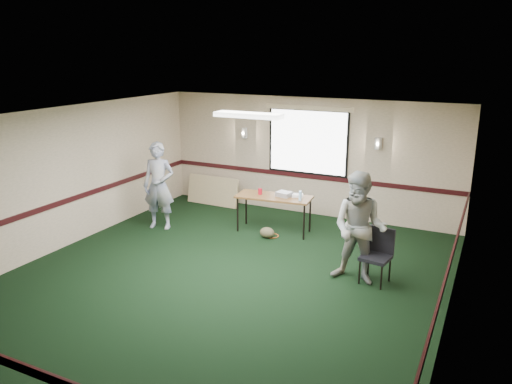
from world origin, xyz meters
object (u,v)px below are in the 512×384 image
at_px(conference_chair, 378,251).
at_px(person_left, 159,186).
at_px(person_right, 360,228).
at_px(folding_table, 274,199).
at_px(projector, 284,194).

height_order(conference_chair, person_left, person_left).
bearing_deg(conference_chair, person_right, -140.36).
xyz_separation_m(folding_table, person_right, (2.21, -1.56, 0.21)).
relative_size(projector, person_left, 0.16).
height_order(projector, conference_chair, conference_chair).
xyz_separation_m(folding_table, projector, (0.20, 0.07, 0.11)).
height_order(projector, person_left, person_left).
distance_m(projector, person_right, 2.59).
height_order(folding_table, conference_chair, conference_chair).
relative_size(folding_table, projector, 5.56).
xyz_separation_m(projector, person_right, (2.01, -1.63, 0.10)).
bearing_deg(conference_chair, projector, 156.42).
bearing_deg(person_left, folding_table, 5.42).
bearing_deg(person_right, person_left, 172.58).
bearing_deg(person_right, conference_chair, 32.41).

